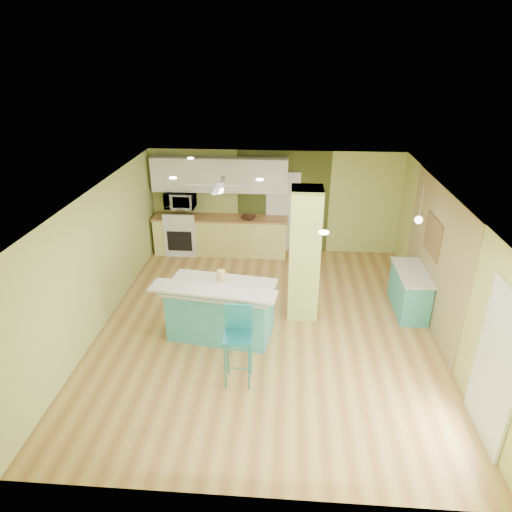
# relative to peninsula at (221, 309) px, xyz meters

# --- Properties ---
(floor) EXTENTS (6.00, 7.00, 0.01)m
(floor) POSITION_rel_peninsula_xyz_m (0.79, 0.31, -0.52)
(floor) COLOR #A26E38
(floor) RESTS_ON ground
(ceiling) EXTENTS (6.00, 7.00, 0.01)m
(ceiling) POSITION_rel_peninsula_xyz_m (0.79, 0.31, 1.99)
(ceiling) COLOR white
(ceiling) RESTS_ON wall_back
(wall_back) EXTENTS (6.00, 0.01, 2.50)m
(wall_back) POSITION_rel_peninsula_xyz_m (0.79, 3.82, 0.73)
(wall_back) COLOR #BCC66A
(wall_back) RESTS_ON floor
(wall_front) EXTENTS (6.00, 0.01, 2.50)m
(wall_front) POSITION_rel_peninsula_xyz_m (0.79, -3.19, 0.73)
(wall_front) COLOR #BCC66A
(wall_front) RESTS_ON floor
(wall_left) EXTENTS (0.01, 7.00, 2.50)m
(wall_left) POSITION_rel_peninsula_xyz_m (-2.21, 0.31, 0.73)
(wall_left) COLOR #BCC66A
(wall_left) RESTS_ON floor
(wall_right) EXTENTS (0.01, 7.00, 2.50)m
(wall_right) POSITION_rel_peninsula_xyz_m (3.80, 0.31, 0.73)
(wall_right) COLOR #BCC66A
(wall_right) RESTS_ON floor
(wood_panel) EXTENTS (0.02, 3.40, 2.50)m
(wood_panel) POSITION_rel_peninsula_xyz_m (3.78, 0.91, 0.73)
(wood_panel) COLOR #958155
(wood_panel) RESTS_ON floor
(olive_accent) EXTENTS (2.20, 0.02, 2.50)m
(olive_accent) POSITION_rel_peninsula_xyz_m (0.99, 3.80, 0.73)
(olive_accent) COLOR #444C1E
(olive_accent) RESTS_ON floor
(interior_door) EXTENTS (0.82, 0.05, 2.00)m
(interior_door) POSITION_rel_peninsula_xyz_m (0.99, 3.77, 0.48)
(interior_door) COLOR white
(interior_door) RESTS_ON floor
(french_door) EXTENTS (0.04, 1.08, 2.10)m
(french_door) POSITION_rel_peninsula_xyz_m (3.76, -1.99, 0.53)
(french_door) COLOR white
(french_door) RESTS_ON floor
(column) EXTENTS (0.55, 0.55, 2.50)m
(column) POSITION_rel_peninsula_xyz_m (1.44, 0.81, 0.73)
(column) COLOR #A8C159
(column) RESTS_ON floor
(kitchen_run) EXTENTS (3.25, 0.63, 0.94)m
(kitchen_run) POSITION_rel_peninsula_xyz_m (-0.51, 3.51, -0.04)
(kitchen_run) COLOR #E0DB75
(kitchen_run) RESTS_ON floor
(stove) EXTENTS (0.76, 0.66, 1.08)m
(stove) POSITION_rel_peninsula_xyz_m (-1.46, 3.50, -0.06)
(stove) COLOR silver
(stove) RESTS_ON floor
(upper_cabinets) EXTENTS (3.20, 0.34, 0.80)m
(upper_cabinets) POSITION_rel_peninsula_xyz_m (-0.51, 3.63, 1.43)
(upper_cabinets) COLOR white
(upper_cabinets) RESTS_ON wall_back
(microwave) EXTENTS (0.70, 0.48, 0.39)m
(microwave) POSITION_rel_peninsula_xyz_m (-1.46, 3.51, 0.83)
(microwave) COLOR white
(microwave) RESTS_ON wall_back
(ceiling_fan) EXTENTS (1.41, 1.41, 0.61)m
(ceiling_fan) POSITION_rel_peninsula_xyz_m (-0.31, 2.31, 1.56)
(ceiling_fan) COLOR silver
(ceiling_fan) RESTS_ON ceiling
(pendant_lamp) EXTENTS (0.14, 0.14, 0.69)m
(pendant_lamp) POSITION_rel_peninsula_xyz_m (3.44, 1.06, 1.37)
(pendant_lamp) COLOR silver
(pendant_lamp) RESTS_ON ceiling
(wall_decor) EXTENTS (0.03, 0.90, 0.70)m
(wall_decor) POSITION_rel_peninsula_xyz_m (3.76, 1.11, 1.03)
(wall_decor) COLOR brown
(wall_decor) RESTS_ON wood_panel
(peninsula) EXTENTS (2.13, 1.38, 1.12)m
(peninsula) POSITION_rel_peninsula_xyz_m (0.00, 0.00, 0.00)
(peninsula) COLOR teal
(peninsula) RESTS_ON floor
(bar_stool) EXTENTS (0.42, 0.42, 1.26)m
(bar_stool) POSITION_rel_peninsula_xyz_m (0.44, -1.14, 0.32)
(bar_stool) COLOR teal
(bar_stool) RESTS_ON floor
(side_counter) EXTENTS (0.55, 1.30, 0.84)m
(side_counter) POSITION_rel_peninsula_xyz_m (3.49, 1.10, -0.09)
(side_counter) COLOR teal
(side_counter) RESTS_ON floor
(fruit_bowl) EXTENTS (0.41, 0.41, 0.08)m
(fruit_bowl) POSITION_rel_peninsula_xyz_m (0.18, 3.42, 0.47)
(fruit_bowl) COLOR #3B2318
(fruit_bowl) RESTS_ON kitchen_run
(canister) EXTENTS (0.15, 0.15, 0.18)m
(canister) POSITION_rel_peninsula_xyz_m (-0.01, 0.24, 0.54)
(canister) COLOR yellow
(canister) RESTS_ON peninsula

